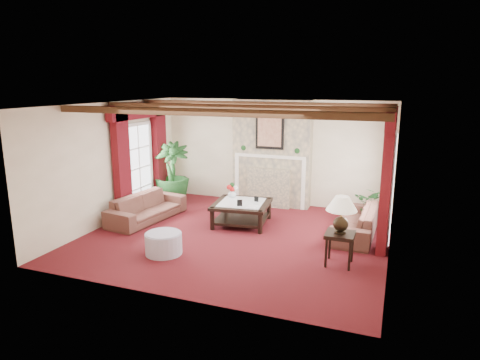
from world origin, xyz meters
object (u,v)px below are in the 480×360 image
at_px(coffee_table, 242,213).
at_px(ottoman, 164,244).
at_px(sofa_right, 356,217).
at_px(potted_palm, 172,186).
at_px(sofa_left, 147,203).
at_px(side_table, 339,249).

distance_m(coffee_table, ottoman, 2.26).
distance_m(sofa_right, potted_palm, 4.88).
relative_size(sofa_right, potted_palm, 1.11).
xyz_separation_m(sofa_left, ottoman, (1.40, -1.62, -0.20)).
bearing_deg(side_table, coffee_table, 148.15).
distance_m(sofa_right, ottoman, 3.97).
height_order(sofa_right, potted_palm, potted_palm).
bearing_deg(side_table, sofa_left, 167.94).
bearing_deg(potted_palm, sofa_left, -83.23).
relative_size(sofa_left, sofa_right, 1.03).
bearing_deg(potted_palm, side_table, -27.85).
bearing_deg(sofa_right, coffee_table, -84.08).
distance_m(sofa_right, side_table, 1.65).
height_order(potted_palm, coffee_table, potted_palm).
relative_size(potted_palm, side_table, 3.15).
relative_size(coffee_table, side_table, 2.08).
xyz_separation_m(potted_palm, coffee_table, (2.34, -1.01, -0.20)).
height_order(sofa_left, ottoman, sofa_left).
relative_size(potted_palm, coffee_table, 1.52).
bearing_deg(ottoman, coffee_table, 70.32).
xyz_separation_m(sofa_left, coffee_table, (2.16, 0.50, -0.15)).
height_order(coffee_table, ottoman, coffee_table).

